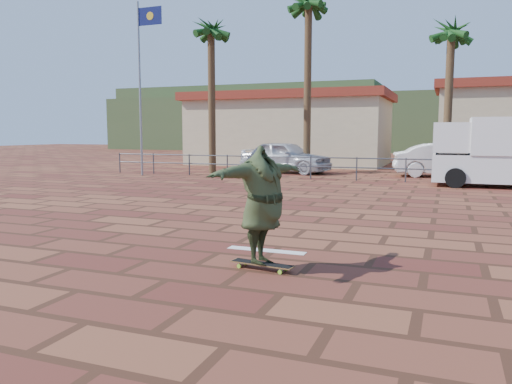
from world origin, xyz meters
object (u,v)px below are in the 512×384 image
(car_white, at_px, (446,160))
(skateboarder, at_px, (262,205))
(longboard, at_px, (262,264))
(car_silver, at_px, (285,157))
(campervan, at_px, (505,151))

(car_white, bearing_deg, skateboarder, 162.32)
(longboard, bearing_deg, skateboarder, -82.79)
(skateboarder, bearing_deg, car_silver, 32.56)
(car_silver, relative_size, car_white, 1.02)
(skateboarder, xyz_separation_m, campervan, (4.53, 13.85, 0.38))
(campervan, height_order, car_white, campervan)
(longboard, xyz_separation_m, car_silver, (-5.14, 17.28, 0.72))
(longboard, relative_size, car_white, 0.22)
(campervan, xyz_separation_m, car_silver, (-9.67, 3.43, -0.56))
(skateboarder, relative_size, car_white, 0.47)
(car_silver, xyz_separation_m, car_white, (7.59, 0.36, -0.04))
(skateboarder, relative_size, car_silver, 0.46)
(campervan, height_order, car_silver, campervan)
(campervan, relative_size, car_silver, 1.06)
(longboard, relative_size, campervan, 0.20)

